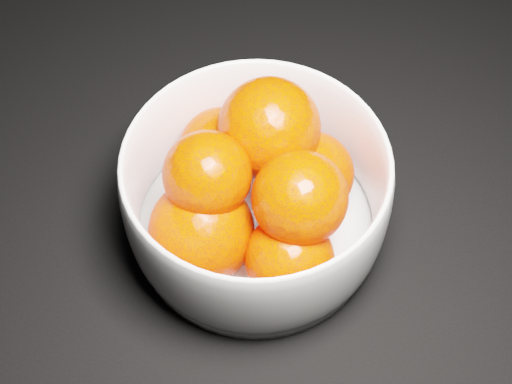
{
  "coord_description": "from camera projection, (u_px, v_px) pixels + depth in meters",
  "views": [
    {
      "loc": [
        -0.24,
        -0.58,
        0.54
      ],
      "look_at": [
        -0.25,
        -0.25,
        0.06
      ],
      "focal_mm": 50.0,
      "sensor_mm": 36.0,
      "label": 1
    }
  ],
  "objects": [
    {
      "name": "bowl",
      "position": [
        256.0,
        196.0,
        0.58
      ],
      "size": [
        0.22,
        0.22,
        0.11
      ],
      "rotation": [
        0.0,
        0.0,
        -0.05
      ],
      "color": "white",
      "rests_on": "ground"
    },
    {
      "name": "orange_pile",
      "position": [
        254.0,
        186.0,
        0.57
      ],
      "size": [
        0.17,
        0.18,
        0.13
      ],
      "color": "#FF2C00",
      "rests_on": "bowl"
    },
    {
      "name": "ground",
      "position": [
        493.0,
        34.0,
        0.76
      ],
      "size": [
        3.0,
        3.0,
        0.0
      ],
      "primitive_type": "cube",
      "color": "black",
      "rests_on": "ground"
    }
  ]
}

